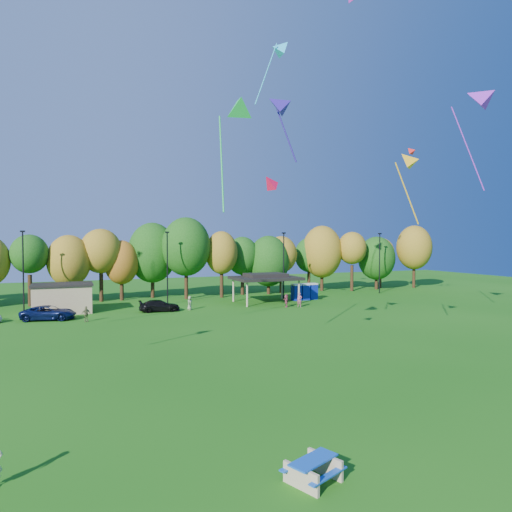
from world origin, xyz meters
name	(u,v)px	position (x,y,z in m)	size (l,w,h in m)	color
ground	(310,433)	(0.00, 0.00, 0.00)	(160.00, 160.00, 0.00)	#19600F
tree_line	(136,256)	(-1.03, 45.51, 5.91)	(93.57, 10.55, 11.15)	black
lamp_posts	(167,265)	(2.00, 40.00, 4.90)	(64.50, 0.25, 9.09)	black
utility_building	(63,298)	(-10.00, 38.00, 1.64)	(6.30, 4.30, 3.25)	tan
pavilion	(266,278)	(14.00, 37.00, 3.23)	(8.20, 6.20, 3.77)	tan
porta_potties	(305,292)	(19.96, 37.60, 1.10)	(3.75, 1.42, 2.18)	#0B1E94
picnic_table	(313,468)	(-1.75, -3.39, 0.45)	(2.21, 2.04, 0.77)	tan
car_c	(49,313)	(-11.23, 33.58, 0.72)	(2.40, 5.20, 1.44)	#0B1542
car_d	(159,306)	(0.06, 34.83, 0.65)	(1.83, 4.50, 1.31)	black
far_person_0	(190,303)	(3.49, 34.68, 0.79)	(0.78, 0.50, 1.59)	#8C9A69
far_person_1	(86,314)	(-7.78, 31.11, 0.76)	(0.90, 0.37, 1.53)	olive
far_person_2	(299,300)	(16.26, 31.98, 0.86)	(0.63, 0.41, 1.72)	#A24C62
far_person_3	(286,301)	(14.76, 32.53, 0.77)	(1.43, 0.46, 1.55)	#A04257
kite_1	(270,182)	(2.24, 9.18, 11.58)	(1.55, 1.31, 1.33)	#F40D39
kite_5	(277,104)	(3.66, 11.26, 17.00)	(2.85, 2.21, 4.66)	navy
kite_6	(283,48)	(9.22, 22.00, 25.70)	(3.98, 1.74, 6.57)	#28CBFF
kite_7	(407,160)	(13.34, 9.98, 13.75)	(2.67, 2.88, 5.45)	gold
kite_11	(238,106)	(0.48, 9.95, 16.17)	(2.16, 4.58, 7.61)	green
kite_13	(477,98)	(21.62, 11.42, 19.56)	(3.59, 4.92, 8.71)	purple
kite_14	(410,150)	(27.07, 25.54, 18.28)	(1.32, 1.48, 1.22)	red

